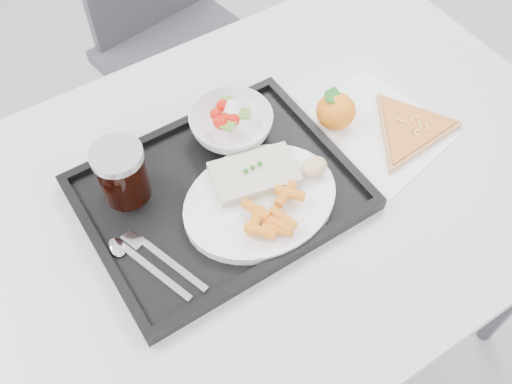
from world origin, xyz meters
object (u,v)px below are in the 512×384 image
Objects in this scene: salad_bowl at (231,124)px; tangerine at (336,111)px; pizza_slice at (410,129)px; table at (263,204)px; tray at (219,194)px; dinner_plate at (260,201)px; chair at (173,20)px; cola_glass at (122,172)px.

tangerine is (0.18, -0.08, -0.00)m from salad_bowl.
salad_bowl reaches higher than pizza_slice.
table is 3.85× the size of pizza_slice.
salad_bowl is at bearing 49.12° from tray.
pizza_slice is at bearing -41.79° from tangerine.
dinner_plate is 1.78× the size of salad_bowl.
tray is at bearing 127.31° from dinner_plate.
tangerine is (0.01, -0.69, 0.25)m from chair.
tangerine is at bearing 20.98° from dinner_plate.
salad_bowl is 0.33m from pizza_slice.
tray is (-0.08, 0.02, 0.08)m from table.
chair reaches higher than cola_glass.
chair reaches higher than salad_bowl.
chair reaches higher than table.
salad_bowl is at bearing 75.20° from dinner_plate.
tray is 0.17m from cola_glass.
dinner_plate reaches higher than tray.
cola_glass is (-0.40, -0.63, 0.28)m from chair.
dinner_plate is 0.17m from salad_bowl.
cola_glass is (-0.22, -0.02, 0.03)m from salad_bowl.
salad_bowl is 1.41× the size of cola_glass.
cola_glass is at bearing 171.68° from tangerine.
pizza_slice is (0.38, -0.07, 0.00)m from tray.
tangerine is (0.19, 0.04, 0.10)m from table.
dinner_plate is at bearing -105.74° from chair.
dinner_plate reaches higher than table.
tangerine is at bearing 5.57° from tray.
tray is at bearing -32.90° from cola_glass.
chair is at bearing 57.93° from cola_glass.
tray is 1.67× the size of dinner_plate.
dinner_plate is 0.24m from tangerine.
tray is 1.45× the size of pizza_slice.
tangerine is (0.40, -0.06, -0.04)m from cola_glass.
dinner_plate is at bearing 178.58° from pizza_slice.
salad_bowl is (-0.18, -0.61, 0.25)m from chair.
pizza_slice is at bearing -10.26° from tray.
cola_glass reaches higher than salad_bowl.
table is 2.67× the size of tray.
tangerine reaches higher than pizza_slice.
cola_glass is at bearing 147.10° from tray.
chair is at bearing 74.02° from salad_bowl.
dinner_plate is 0.87× the size of pizza_slice.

